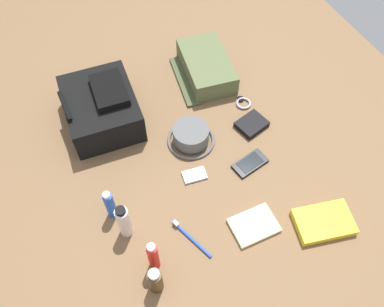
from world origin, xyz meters
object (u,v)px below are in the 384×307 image
object	(u,v)px
backpack	(102,108)
media_player	(195,175)
bucket_hat	(191,136)
sunscreen_spray	(153,256)
cell_phone	(250,163)
toiletry_pouch	(206,67)
notepad	(254,225)
toothpaste_tube	(124,221)
wallet	(252,124)
cologne_bottle	(155,280)
toothbrush	(189,237)
wristwatch	(243,103)
paperback_novel	(324,222)
deodorant_spray	(110,205)

from	to	relation	value
backpack	media_player	xyz separation A→B (m)	(-0.39, -0.21, -0.07)
bucket_hat	sunscreen_spray	size ratio (longest dim) A/B	1.14
bucket_hat	cell_phone	distance (m)	0.24
toiletry_pouch	cell_phone	bearing A→B (deg)	173.12
notepad	cell_phone	bearing A→B (deg)	-25.99
backpack	toothpaste_tube	world-z (taller)	backpack
bucket_hat	cell_phone	size ratio (longest dim) A/B	1.31
bucket_hat	media_player	world-z (taller)	bucket_hat
notepad	wallet	bearing A→B (deg)	-28.00
media_player	wallet	xyz separation A→B (m)	(0.11, -0.30, 0.01)
toiletry_pouch	cologne_bottle	size ratio (longest dim) A/B	2.53
toiletry_pouch	toothbrush	xyz separation A→B (m)	(-0.64, 0.38, -0.04)
backpack	wristwatch	size ratio (longest dim) A/B	4.79
sunscreen_spray	paperback_novel	world-z (taller)	sunscreen_spray
backpack	sunscreen_spray	xyz separation A→B (m)	(-0.62, 0.05, 0.00)
bucket_hat	sunscreen_spray	bearing A→B (deg)	141.01
media_player	cell_phone	bearing A→B (deg)	-102.05
bucket_hat	cologne_bottle	xyz separation A→B (m)	(-0.45, 0.33, 0.03)
wristwatch	toothbrush	world-z (taller)	toothbrush
backpack	cell_phone	world-z (taller)	backpack
toothpaste_tube	wristwatch	world-z (taller)	toothpaste_tube
bucket_hat	wallet	world-z (taller)	bucket_hat
notepad	paperback_novel	bearing A→B (deg)	-112.23
toothpaste_tube	toothbrush	world-z (taller)	toothpaste_tube
backpack	cell_phone	bearing A→B (deg)	-136.41
backpack	toiletry_pouch	bearing A→B (deg)	-84.41
bucket_hat	cologne_bottle	distance (m)	0.56
toothpaste_tube	notepad	bearing A→B (deg)	-113.45
wallet	bucket_hat	bearing A→B (deg)	66.86
deodorant_spray	wallet	xyz separation A→B (m)	(0.12, -0.61, -0.06)
cell_phone	backpack	bearing A→B (deg)	43.59
backpack	bucket_hat	world-z (taller)	backpack
toothpaste_tube	wristwatch	xyz separation A→B (m)	(0.31, -0.62, -0.07)
toiletry_pouch	toothbrush	distance (m)	0.74
cologne_bottle	deodorant_spray	size ratio (longest dim) A/B	0.90
cell_phone	notepad	distance (m)	0.24
cologne_bottle	deodorant_spray	bearing A→B (deg)	7.55
backpack	toothbrush	size ratio (longest dim) A/B	2.03
toothpaste_tube	media_player	bearing A→B (deg)	-72.39
notepad	toothbrush	bearing A→B (deg)	75.97
sunscreen_spray	toothbrush	size ratio (longest dim) A/B	0.95
toothbrush	notepad	size ratio (longest dim) A/B	1.11
toiletry_pouch	media_player	xyz separation A→B (m)	(-0.43, 0.26, -0.04)
paperback_novel	toiletry_pouch	bearing A→B (deg)	3.13
backpack	media_player	size ratio (longest dim) A/B	3.75
toothbrush	wallet	size ratio (longest dim) A/B	1.52
media_player	toothbrush	world-z (taller)	toothbrush
toothbrush	wristwatch	bearing A→B (deg)	-46.40
paperback_novel	toothbrush	world-z (taller)	paperback_novel
wristwatch	notepad	distance (m)	0.53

